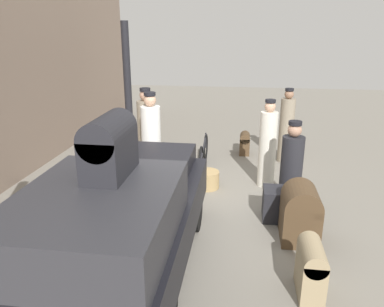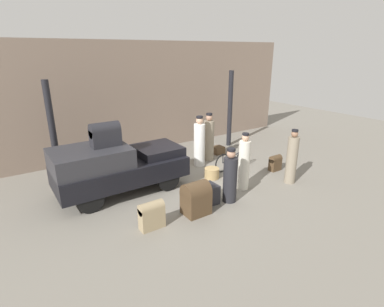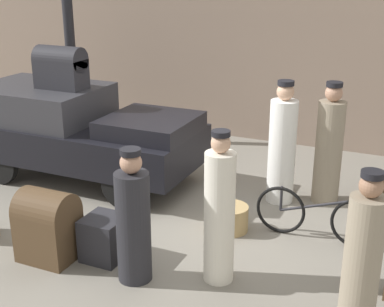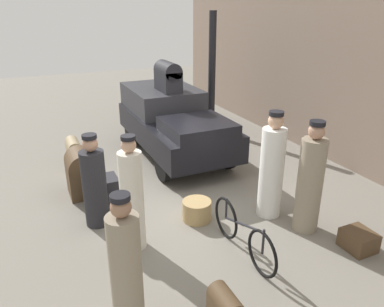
% 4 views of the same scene
% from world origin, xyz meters
% --- Properties ---
extents(ground_plane, '(30.00, 30.00, 0.00)m').
position_xyz_m(ground_plane, '(0.00, 0.00, 0.00)').
color(ground_plane, gray).
extents(station_building_facade, '(16.00, 0.15, 4.50)m').
position_xyz_m(station_building_facade, '(0.00, 4.08, 2.25)').
color(station_building_facade, gray).
rests_on(station_building_facade, ground).
extents(canopy_pillar_left, '(0.20, 0.20, 3.31)m').
position_xyz_m(canopy_pillar_left, '(-3.48, 2.50, 1.66)').
color(canopy_pillar_left, black).
rests_on(canopy_pillar_left, ground).
extents(truck, '(3.85, 1.72, 1.53)m').
position_xyz_m(truck, '(-2.17, 0.76, 0.86)').
color(truck, black).
rests_on(truck, ground).
extents(bicycle, '(1.67, 0.04, 0.71)m').
position_xyz_m(bicycle, '(2.01, 0.19, 0.35)').
color(bicycle, black).
rests_on(bicycle, ground).
extents(wicker_basket, '(0.50, 0.50, 0.35)m').
position_xyz_m(wicker_basket, '(0.87, -0.02, 0.18)').
color(wicker_basket, tan).
rests_on(wicker_basket, ground).
extents(conductor_in_dark_uniform, '(0.35, 0.35, 1.80)m').
position_xyz_m(conductor_in_dark_uniform, '(1.17, -1.21, 0.83)').
color(conductor_in_dark_uniform, silver).
rests_on(conductor_in_dark_uniform, ground).
extents(porter_carrying_trunk, '(0.34, 0.34, 1.79)m').
position_xyz_m(porter_carrying_trunk, '(2.77, -1.73, 0.83)').
color(porter_carrying_trunk, gray).
rests_on(porter_carrying_trunk, ground).
extents(porter_with_bicycle, '(0.41, 0.41, 1.88)m').
position_xyz_m(porter_with_bicycle, '(1.22, 1.22, 0.86)').
color(porter_with_bicycle, white).
rests_on(porter_with_bicycle, ground).
extents(porter_standing_middle, '(0.39, 0.39, 1.60)m').
position_xyz_m(porter_standing_middle, '(0.28, -1.59, 0.72)').
color(porter_standing_middle, '#232328').
rests_on(porter_standing_middle, ground).
extents(porter_lifting_near_truck, '(0.41, 0.41, 1.87)m').
position_xyz_m(porter_lifting_near_truck, '(1.87, 1.49, 0.86)').
color(porter_lifting_near_truck, gray).
rests_on(porter_lifting_near_truck, ground).
extents(trunk_wicker_pale, '(0.61, 0.29, 0.71)m').
position_xyz_m(trunk_wicker_pale, '(-2.20, -1.59, 0.38)').
color(trunk_wicker_pale, '#9E8966').
rests_on(trunk_wicker_pale, ground).
extents(suitcase_small_leather, '(0.48, 0.50, 0.55)m').
position_xyz_m(suitcase_small_leather, '(-0.29, -1.34, 0.27)').
color(suitcase_small_leather, '#232328').
rests_on(suitcase_small_leather, ground).
extents(suitcase_black_upright, '(0.67, 0.56, 0.91)m').
position_xyz_m(suitcase_black_upright, '(-0.91, -1.62, 0.46)').
color(suitcase_black_upright, '#4C3823').
rests_on(suitcase_black_upright, ground).
extents(suitcase_tan_flat, '(0.46, 0.42, 0.30)m').
position_xyz_m(suitcase_tan_flat, '(2.65, 1.86, 0.15)').
color(suitcase_tan_flat, '#4C3823').
rests_on(suitcase_tan_flat, ground).
extents(trunk_on_truck_roof, '(0.82, 0.42, 0.69)m').
position_xyz_m(trunk_on_truck_roof, '(-2.40, 0.76, 1.88)').
color(trunk_on_truck_roof, '#232328').
rests_on(trunk_on_truck_roof, truck).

